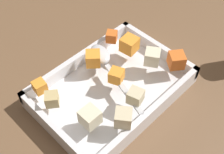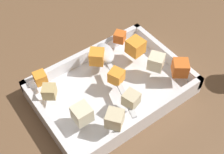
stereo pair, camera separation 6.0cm
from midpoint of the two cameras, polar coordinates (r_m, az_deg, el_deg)
ground_plane at (r=0.65m, az=-3.41°, el=-3.26°), size 4.00×4.00×0.00m
baking_dish at (r=0.63m, az=-2.71°, el=-2.60°), size 0.31×0.22×0.05m
carrot_chunk_corner_se at (r=0.61m, az=-16.52°, el=-1.94°), size 0.03×0.03×0.02m
carrot_chunk_front_center at (r=0.66m, az=0.74°, el=6.16°), size 0.04×0.04×0.03m
carrot_chunk_under_handle at (r=0.60m, az=-2.02°, el=0.09°), size 0.04×0.04×0.03m
carrot_chunk_far_left at (r=0.68m, az=-2.60°, el=7.66°), size 0.03×0.03×0.02m
carrot_chunk_corner_nw at (r=0.63m, az=-6.39°, el=3.39°), size 0.04×0.04×0.03m
carrot_chunk_corner_ne at (r=0.63m, az=9.66°, el=3.05°), size 0.04×0.04×0.03m
potato_chunk_near_spoon at (r=0.54m, az=-7.46°, el=-7.87°), size 0.03×0.03×0.03m
potato_chunk_center at (r=0.57m, az=1.85°, el=-3.65°), size 0.03×0.03×0.03m
potato_chunk_mid_right at (r=0.54m, az=-1.03°, el=-8.06°), size 0.04×0.04×0.03m
potato_chunk_back_center at (r=0.63m, az=5.07°, el=3.71°), size 0.04×0.04×0.03m
potato_chunk_near_right at (r=0.58m, az=-14.43°, el=-4.32°), size 0.04×0.04×0.03m
serving_spoon at (r=0.64m, az=-4.43°, el=3.49°), size 0.08×0.20×0.02m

